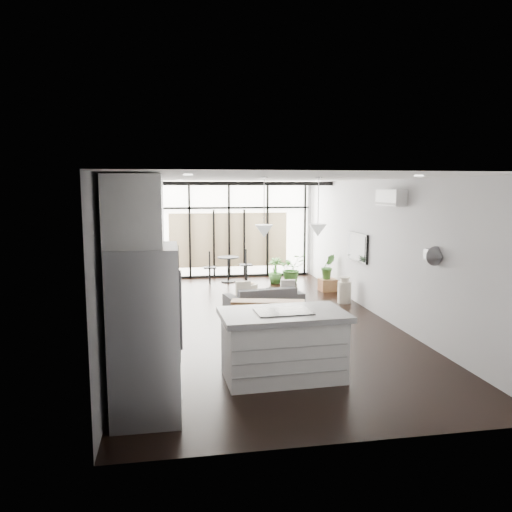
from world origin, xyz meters
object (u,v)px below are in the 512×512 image
object	(u,v)px
island	(283,345)
tv	(358,247)
sofa	(264,294)
pouf	(248,291)
fridge	(145,332)
milk_can	(344,290)
console_bench	(268,312)

from	to	relation	value
island	tv	world-z (taller)	tv
sofa	tv	bearing A→B (deg)	174.94
island	pouf	size ratio (longest dim) A/B	3.78
island	sofa	size ratio (longest dim) A/B	1.01
fridge	sofa	distance (m)	5.35
fridge	milk_can	world-z (taller)	fridge
tv	console_bench	bearing A→B (deg)	-150.04
console_bench	milk_can	distance (m)	2.54
island	fridge	bearing A→B (deg)	-157.78
fridge	tv	xyz separation A→B (m)	(4.50, 4.95, 0.31)
fridge	milk_can	xyz separation A→B (m)	(4.24, 5.05, -0.69)
island	pouf	xyz separation A→B (m)	(0.31, 5.01, -0.29)
sofa	pouf	distance (m)	1.08
sofa	pouf	world-z (taller)	sofa
fridge	pouf	distance (m)	6.27
pouf	milk_can	bearing A→B (deg)	-20.46
sofa	console_bench	size ratio (longest dim) A/B	1.19
console_bench	tv	xyz separation A→B (m)	(2.34, 1.35, 1.07)
pouf	island	bearing A→B (deg)	-93.49
console_bench	tv	distance (m)	2.90
island	pouf	distance (m)	5.03
fridge	console_bench	bearing A→B (deg)	59.07
island	tv	size ratio (longest dim) A/B	1.57
milk_can	tv	bearing A→B (deg)	-21.30
pouf	console_bench	bearing A→B (deg)	-89.15
console_bench	pouf	world-z (taller)	console_bench
console_bench	milk_can	bearing A→B (deg)	48.05
island	sofa	distance (m)	3.99
island	console_bench	bearing A→B (deg)	80.80
island	pouf	bearing A→B (deg)	84.27
console_bench	milk_can	xyz separation A→B (m)	(2.09, 1.45, 0.08)
sofa	tv	distance (m)	2.40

